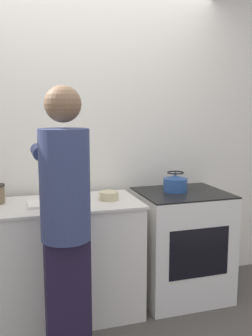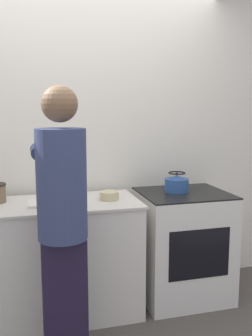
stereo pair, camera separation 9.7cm
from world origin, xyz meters
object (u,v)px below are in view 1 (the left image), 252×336
Objects in this scene: cutting_board at (54,203)px; bowl_prep at (109,196)px; oven at (181,244)px; person at (65,215)px; kettle at (175,183)px; knife at (57,201)px.

cutting_board is 0.42m from bowl_prep.
oven is 6.10× the size of bowl_prep.
person reaches higher than cutting_board.
kettle is 1.35× the size of bowl_prep.
knife is 0.98m from kettle.
kettle reaches higher than cutting_board.
cutting_board is 0.03m from knife.
cutting_board is at bearing -174.94° from kettle.
knife is (0.01, 0.50, -0.03)m from person.
oven is 1.14m from cutting_board.
oven is 2.40× the size of cutting_board.
knife reaches higher than oven.
cutting_board is (-0.01, 0.50, -0.05)m from person.
oven is at bearing 28.03° from person.
bowl_prep is (-0.58, -0.08, -0.05)m from kettle.
oven is 4.52× the size of kettle.
person is 4.57× the size of cutting_board.
cutting_board is at bearing -177.40° from oven.
cutting_board is 2.54× the size of bowl_prep.
bowl_prep reaches higher than cutting_board.
person reaches higher than kettle.
person is at bearing -128.05° from bowl_prep.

